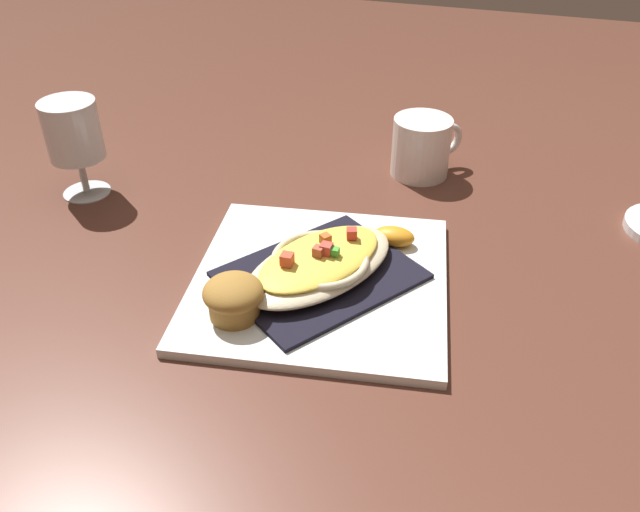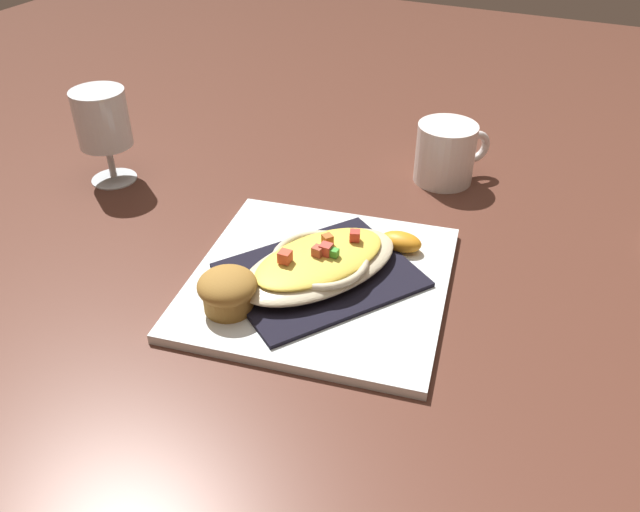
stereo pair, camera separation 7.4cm
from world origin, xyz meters
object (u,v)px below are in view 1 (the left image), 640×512
(square_plate, at_px, (320,281))
(coffee_mug, at_px, (422,150))
(gratin_dish, at_px, (320,262))
(stemmed_glass, at_px, (74,136))
(muffin, at_px, (233,297))
(orange_garnish, at_px, (393,237))

(square_plate, distance_m, coffee_mug, 0.32)
(gratin_dish, distance_m, stemmed_glass, 0.41)
(gratin_dish, relative_size, muffin, 3.58)
(stemmed_glass, bearing_deg, gratin_dish, -15.00)
(square_plate, relative_size, gratin_dish, 1.26)
(orange_garnish, bearing_deg, stemmed_glass, 178.73)
(coffee_mug, distance_m, stemmed_glass, 0.50)
(coffee_mug, bearing_deg, stemmed_glass, -155.36)
(square_plate, distance_m, orange_garnish, 0.12)
(coffee_mug, bearing_deg, muffin, -107.60)
(coffee_mug, bearing_deg, square_plate, -101.07)
(muffin, bearing_deg, orange_garnish, 54.62)
(gratin_dish, xyz_separation_m, stemmed_glass, (-0.39, 0.10, 0.06))
(gratin_dish, bearing_deg, orange_garnish, 55.25)
(orange_garnish, bearing_deg, gratin_dish, -124.75)
(orange_garnish, xyz_separation_m, coffee_mug, (-0.00, 0.22, 0.02))
(coffee_mug, bearing_deg, gratin_dish, -101.06)
(orange_garnish, distance_m, stemmed_glass, 0.46)
(orange_garnish, relative_size, stemmed_glass, 0.39)
(square_plate, distance_m, stemmed_glass, 0.41)
(square_plate, height_order, coffee_mug, coffee_mug)
(gratin_dish, xyz_separation_m, coffee_mug, (0.06, 0.31, 0.01))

